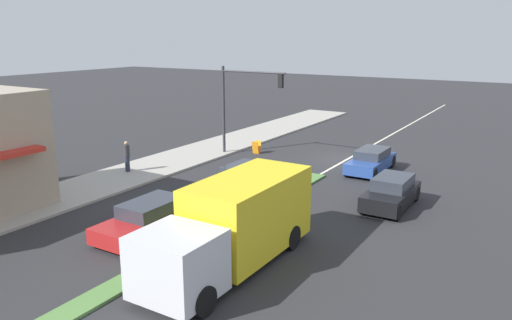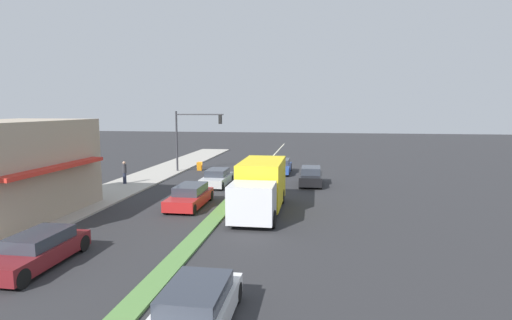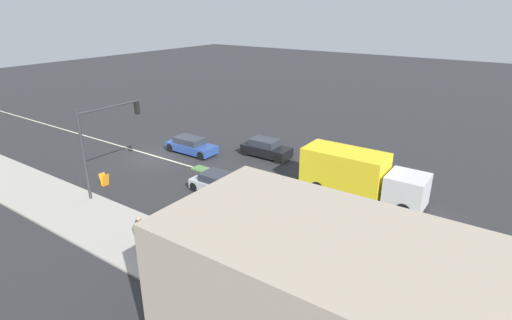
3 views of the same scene
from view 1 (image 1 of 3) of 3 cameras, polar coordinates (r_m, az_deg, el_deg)
The scene contains 10 objects.
ground_plane at distance 17.16m, azimuth -13.31°, elevation -12.76°, with size 160.00×160.00×0.00m, color #2B2B2D.
lane_marking_center at distance 31.65m, azimuth 10.12°, elevation -0.06°, with size 0.16×60.00×0.01m, color beige.
traffic_signal_main at distance 31.65m, azimuth -1.61°, elevation 7.33°, with size 4.59×0.34×5.60m.
pedestrian at distance 28.97m, azimuth -14.54°, elevation 0.50°, with size 0.34×0.34×1.75m.
warning_aframe_sign at distance 32.95m, azimuth 0.05°, elevation 1.47°, with size 0.45×0.53×0.84m.
delivery_truck at distance 16.94m, azimuth -2.49°, elevation -7.30°, with size 2.44×7.50×2.87m.
coupe_blue at distance 29.33m, azimuth 13.02°, elevation -0.08°, with size 1.73×4.27×1.30m.
hatchback_red at distance 20.22m, azimuth -12.11°, elevation -6.52°, with size 1.83×4.55×1.32m.
suv_black at distance 23.55m, azimuth 15.21°, elevation -3.62°, with size 1.73×3.94×1.41m.
sedan_silver at distance 25.25m, azimuth -1.55°, elevation -2.06°, with size 1.78×4.17×1.27m.
Camera 1 is at (-11.06, 28.65, 7.66)m, focal length 35.00 mm.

